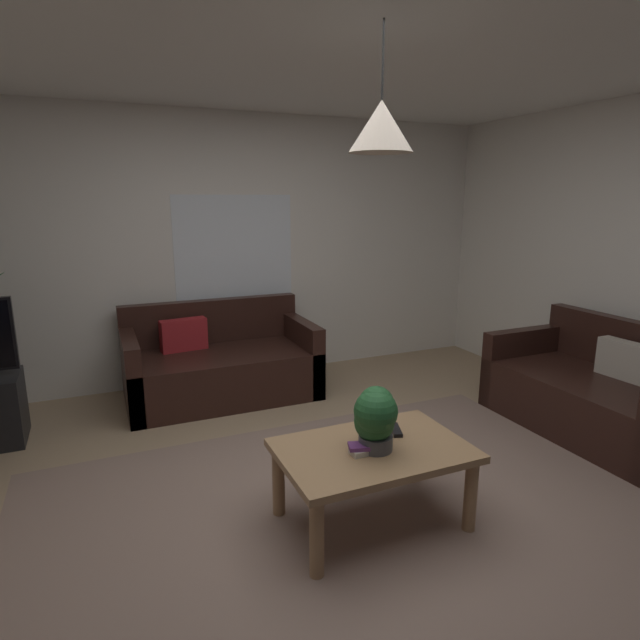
# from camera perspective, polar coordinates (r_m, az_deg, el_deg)

# --- Properties ---
(floor) EXTENTS (5.47, 5.03, 0.02)m
(floor) POSITION_cam_1_polar(r_m,az_deg,el_deg) (3.17, 2.30, -20.18)
(floor) COLOR #9E8466
(floor) RESTS_ON ground
(rug) EXTENTS (3.55, 2.77, 0.01)m
(rug) POSITION_cam_1_polar(r_m,az_deg,el_deg) (3.02, 4.07, -21.84)
(rug) COLOR gray
(rug) RESTS_ON ground
(wall_back) EXTENTS (5.59, 0.06, 2.51)m
(wall_back) POSITION_cam_1_polar(r_m,az_deg,el_deg) (5.09, -10.21, 7.56)
(wall_back) COLOR silver
(wall_back) RESTS_ON ground
(ceiling) EXTENTS (5.47, 5.03, 0.02)m
(ceiling) POSITION_cam_1_polar(r_m,az_deg,el_deg) (2.77, 2.85, 29.65)
(ceiling) COLOR white
(window_pane) EXTENTS (1.14, 0.01, 0.97)m
(window_pane) POSITION_cam_1_polar(r_m,az_deg,el_deg) (5.07, -9.33, 7.84)
(window_pane) COLOR white
(couch_under_window) EXTENTS (1.63, 0.86, 0.82)m
(couch_under_window) POSITION_cam_1_polar(r_m,az_deg,el_deg) (4.74, -10.82, -5.03)
(couch_under_window) COLOR black
(couch_under_window) RESTS_ON ground
(couch_right_side) EXTENTS (0.86, 1.51, 0.82)m
(couch_right_side) POSITION_cam_1_polar(r_m,az_deg,el_deg) (4.51, 27.97, -7.32)
(couch_right_side) COLOR black
(couch_right_side) RESTS_ON ground
(coffee_table) EXTENTS (1.00, 0.66, 0.45)m
(coffee_table) POSITION_cam_1_polar(r_m,az_deg,el_deg) (2.90, 5.79, -14.90)
(coffee_table) COLOR #A87F56
(coffee_table) RESTS_ON ground
(book_on_table_0) EXTENTS (0.13, 0.09, 0.03)m
(book_on_table_0) POSITION_cam_1_polar(r_m,az_deg,el_deg) (2.79, 4.66, -14.08)
(book_on_table_0) COLOR beige
(book_on_table_0) RESTS_ON coffee_table
(book_on_table_1) EXTENTS (0.15, 0.12, 0.02)m
(book_on_table_1) POSITION_cam_1_polar(r_m,az_deg,el_deg) (2.78, 4.58, -13.59)
(book_on_table_1) COLOR #72387F
(book_on_table_1) RESTS_ON coffee_table
(remote_on_table_0) EXTENTS (0.10, 0.17, 0.02)m
(remote_on_table_0) POSITION_cam_1_polar(r_m,az_deg,el_deg) (3.04, 8.26, -11.80)
(remote_on_table_0) COLOR black
(remote_on_table_0) RESTS_ON coffee_table
(potted_plant_on_table) EXTENTS (0.23, 0.26, 0.35)m
(potted_plant_on_table) POSITION_cam_1_polar(r_m,az_deg,el_deg) (2.75, 6.07, -10.35)
(potted_plant_on_table) COLOR #4C4C51
(potted_plant_on_table) RESTS_ON coffee_table
(pendant_lamp) EXTENTS (0.30, 0.30, 0.57)m
(pendant_lamp) POSITION_cam_1_polar(r_m,az_deg,el_deg) (2.58, 6.71, 20.28)
(pendant_lamp) COLOR black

